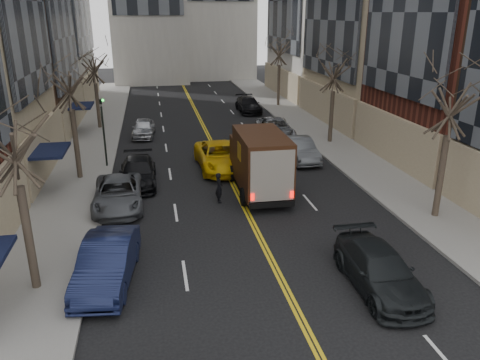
% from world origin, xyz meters
% --- Properties ---
extents(sidewalk_left, '(4.00, 66.00, 0.15)m').
position_xyz_m(sidewalk_left, '(-9.00, 27.00, 0.07)').
color(sidewalk_left, slate).
rests_on(sidewalk_left, ground).
extents(sidewalk_right, '(4.00, 66.00, 0.15)m').
position_xyz_m(sidewalk_right, '(9.00, 27.00, 0.07)').
color(sidewalk_right, slate).
rests_on(sidewalk_right, ground).
extents(tree_lf_near, '(3.20, 3.20, 8.41)m').
position_xyz_m(tree_lf_near, '(-8.80, 8.00, 6.24)').
color(tree_lf_near, '#382D23').
rests_on(tree_lf_near, sidewalk_left).
extents(tree_lf_mid, '(3.20, 3.20, 8.91)m').
position_xyz_m(tree_lf_mid, '(-8.80, 20.00, 6.60)').
color(tree_lf_mid, '#382D23').
rests_on(tree_lf_mid, sidewalk_left).
extents(tree_lf_far, '(3.20, 3.20, 8.12)m').
position_xyz_m(tree_lf_far, '(-8.80, 33.00, 6.02)').
color(tree_lf_far, '#382D23').
rests_on(tree_lf_far, sidewalk_left).
extents(tree_rt_near, '(3.20, 3.20, 8.71)m').
position_xyz_m(tree_rt_near, '(8.80, 11.00, 6.45)').
color(tree_rt_near, '#382D23').
rests_on(tree_rt_near, sidewalk_right).
extents(tree_rt_mid, '(3.20, 3.20, 8.32)m').
position_xyz_m(tree_rt_mid, '(8.80, 25.00, 6.17)').
color(tree_rt_mid, '#382D23').
rests_on(tree_rt_mid, sidewalk_right).
extents(tree_rt_far, '(3.20, 3.20, 9.11)m').
position_xyz_m(tree_rt_far, '(8.80, 40.00, 6.74)').
color(tree_rt_far, '#382D23').
rests_on(tree_rt_far, sidewalk_right).
extents(traffic_signal, '(0.29, 0.26, 4.70)m').
position_xyz_m(traffic_signal, '(-7.39, 22.00, 2.82)').
color(traffic_signal, black).
rests_on(traffic_signal, sidewalk_left).
extents(ups_truck, '(2.67, 6.34, 3.45)m').
position_xyz_m(ups_truck, '(1.20, 15.93, 1.74)').
color(ups_truck, black).
rests_on(ups_truck, ground).
extents(observer_sedan, '(2.12, 5.06, 1.46)m').
position_xyz_m(observer_sedan, '(3.30, 5.85, 0.73)').
color(observer_sedan, black).
rests_on(observer_sedan, ground).
extents(taxi, '(2.91, 5.95, 1.63)m').
position_xyz_m(taxi, '(-0.30, 20.45, 0.81)').
color(taxi, '#E4B109').
rests_on(taxi, ground).
extents(pedestrian, '(0.43, 0.61, 1.60)m').
position_xyz_m(pedestrian, '(-1.16, 14.96, 0.80)').
color(pedestrian, black).
rests_on(pedestrian, ground).
extents(parked_lf_b, '(2.34, 5.15, 1.64)m').
position_xyz_m(parked_lf_b, '(-6.30, 8.06, 0.82)').
color(parked_lf_b, '#111737').
rests_on(parked_lf_b, ground).
extents(parked_lf_c, '(2.50, 5.27, 1.45)m').
position_xyz_m(parked_lf_c, '(-6.30, 15.26, 0.73)').
color(parked_lf_c, '#505258').
rests_on(parked_lf_c, ground).
extents(parked_lf_d, '(2.05, 5.02, 1.46)m').
position_xyz_m(parked_lf_d, '(-5.36, 18.51, 0.73)').
color(parked_lf_d, black).
rests_on(parked_lf_d, ground).
extents(parked_lf_e, '(1.98, 4.25, 1.41)m').
position_xyz_m(parked_lf_e, '(-5.10, 29.66, 0.70)').
color(parked_lf_e, '#ACAEB4').
rests_on(parked_lf_e, ground).
extents(parked_rt_a, '(1.63, 4.63, 1.52)m').
position_xyz_m(parked_rt_a, '(5.21, 21.23, 0.76)').
color(parked_rt_a, '#4D5155').
rests_on(parked_rt_a, ground).
extents(parked_rt_b, '(2.96, 5.69, 1.53)m').
position_xyz_m(parked_rt_b, '(5.10, 27.28, 0.77)').
color(parked_rt_b, '#94969B').
rests_on(parked_rt_b, ground).
extents(parked_rt_c, '(2.09, 5.05, 1.46)m').
position_xyz_m(parked_rt_c, '(5.10, 37.67, 0.73)').
color(parked_rt_c, black).
rests_on(parked_rt_c, ground).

